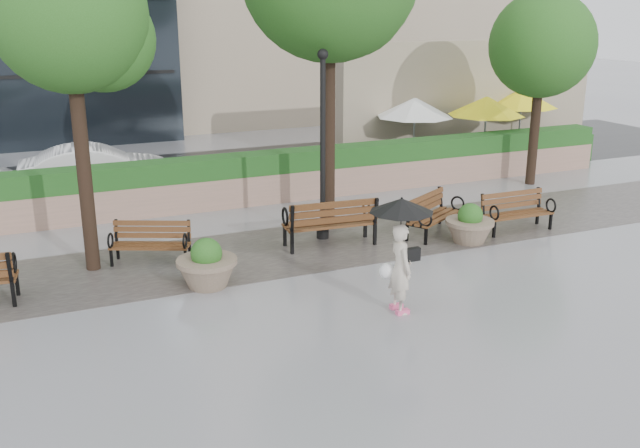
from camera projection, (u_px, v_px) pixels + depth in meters
name	position (u px, v px, depth m)	size (l,w,h in m)	color
ground	(349.00, 298.00, 13.04)	(100.00, 100.00, 0.00)	gray
cobble_strip	(289.00, 249.00, 15.66)	(28.00, 3.20, 0.01)	#383330
hedge_wall	(234.00, 181.00, 18.97)	(24.00, 0.80, 1.35)	#A47C6A
cafe_wall	(469.00, 99.00, 24.85)	(10.00, 0.60, 4.00)	tan
cafe_hedge	(493.00, 155.00, 23.19)	(8.00, 0.50, 0.90)	#1E501A
asphalt_street	(198.00, 174.00, 22.66)	(40.00, 7.00, 0.00)	black
bench_1	(151.00, 252.00, 14.74)	(1.71, 1.25, 0.86)	brown
bench_2	(330.00, 232.00, 15.80)	(2.10, 0.98, 1.09)	brown
bench_3	(433.00, 223.00, 16.63)	(1.83, 1.46, 0.93)	brown
bench_4	(516.00, 220.00, 16.86)	(1.72, 0.71, 0.91)	brown
planter_left	(207.00, 268.00, 13.48)	(1.15, 1.15, 0.97)	#7F6B56
planter_right	(470.00, 227.00, 16.02)	(1.08, 1.08, 0.91)	#7F6B56
lamppost	(323.00, 158.00, 15.85)	(0.28, 0.28, 4.25)	black
tree_0	(77.00, 22.00, 13.19)	(3.06, 2.90, 6.43)	black
tree_2	(544.00, 48.00, 20.36)	(3.15, 3.01, 5.57)	black
patio_umb_white	(415.00, 108.00, 22.78)	(2.50, 2.50, 2.30)	black
patio_umb_yellow_a	(487.00, 106.00, 23.10)	(2.50, 2.50, 2.30)	black
patio_umb_yellow_b	(522.00, 99.00, 25.00)	(2.50, 2.50, 2.30)	black
car_right	(97.00, 169.00, 20.17)	(1.46, 4.18, 1.38)	white
pedestrian	(401.00, 244.00, 12.16)	(1.10, 1.10, 2.03)	beige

